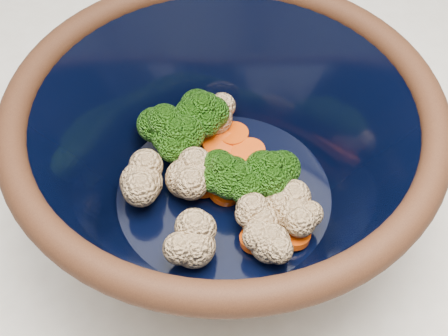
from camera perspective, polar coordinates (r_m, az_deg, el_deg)
mixing_bowl at (r=0.47m, az=0.00°, el=1.02°), size 0.39×0.39×0.14m
vegetable_pile at (r=0.49m, az=-0.91°, el=0.52°), size 0.13×0.17×0.05m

